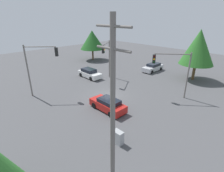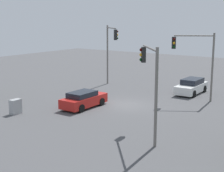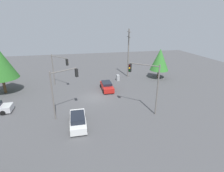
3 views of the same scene
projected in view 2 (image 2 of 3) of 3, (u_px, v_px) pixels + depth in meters
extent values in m
plane|color=#4C4C4F|center=(126.00, 105.00, 29.73)|extent=(80.00, 80.00, 0.00)
cube|color=red|center=(84.00, 101.00, 28.83)|extent=(4.37, 1.75, 0.78)
cube|color=black|center=(82.00, 94.00, 28.53)|extent=(2.40, 1.54, 0.43)
cylinder|color=black|center=(87.00, 99.00, 30.43)|extent=(0.66, 0.22, 0.66)
cylinder|color=black|center=(102.00, 102.00, 29.49)|extent=(0.66, 0.22, 0.66)
cylinder|color=black|center=(66.00, 105.00, 28.25)|extent=(0.66, 0.22, 0.66)
cylinder|color=black|center=(81.00, 108.00, 27.32)|extent=(0.66, 0.22, 0.66)
cube|color=silver|center=(191.00, 88.00, 34.02)|extent=(4.54, 1.77, 0.78)
cube|color=black|center=(192.00, 81.00, 34.07)|extent=(2.49, 1.55, 0.52)
cylinder|color=black|center=(194.00, 94.00, 32.46)|extent=(0.68, 0.22, 0.68)
cylinder|color=black|center=(177.00, 92.00, 33.41)|extent=(0.68, 0.22, 0.68)
cylinder|color=black|center=(204.00, 89.00, 34.72)|extent=(0.68, 0.22, 0.68)
cylinder|color=black|center=(189.00, 87.00, 35.67)|extent=(0.68, 0.22, 0.68)
cylinder|color=slate|center=(212.00, 68.00, 30.41)|extent=(0.18, 0.18, 6.13)
cylinder|color=slate|center=(194.00, 36.00, 29.95)|extent=(1.93, 3.02, 0.12)
cube|color=black|center=(174.00, 43.00, 30.17)|extent=(0.42, 0.44, 1.05)
sphere|color=#360503|center=(174.00, 39.00, 29.94)|extent=(0.22, 0.22, 0.22)
sphere|color=orange|center=(174.00, 43.00, 30.00)|extent=(0.22, 0.22, 0.22)
sphere|color=black|center=(174.00, 47.00, 30.07)|extent=(0.22, 0.22, 0.22)
cylinder|color=slate|center=(107.00, 55.00, 38.63)|extent=(0.18, 0.18, 6.60)
cylinder|color=slate|center=(111.00, 28.00, 36.22)|extent=(2.61, 2.91, 0.12)
cube|color=black|center=(116.00, 35.00, 34.54)|extent=(0.44, 0.44, 1.05)
sphere|color=#360503|center=(117.00, 31.00, 34.51)|extent=(0.22, 0.22, 0.22)
sphere|color=orange|center=(117.00, 35.00, 34.58)|extent=(0.22, 0.22, 0.22)
sphere|color=black|center=(117.00, 38.00, 34.64)|extent=(0.22, 0.22, 0.22)
cylinder|color=slate|center=(156.00, 98.00, 19.57)|extent=(0.18, 0.18, 5.83)
cylinder|color=slate|center=(150.00, 48.00, 21.10)|extent=(3.30, 2.81, 0.12)
cube|color=black|center=(144.00, 55.00, 23.29)|extent=(0.44, 0.43, 1.05)
sphere|color=#360503|center=(141.00, 50.00, 23.21)|extent=(0.22, 0.22, 0.22)
sphere|color=orange|center=(141.00, 55.00, 23.27)|extent=(0.22, 0.22, 0.22)
sphere|color=black|center=(141.00, 60.00, 23.34)|extent=(0.22, 0.22, 0.22)
cube|color=#9EA0A3|center=(16.00, 107.00, 26.88)|extent=(0.88, 0.53, 1.15)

